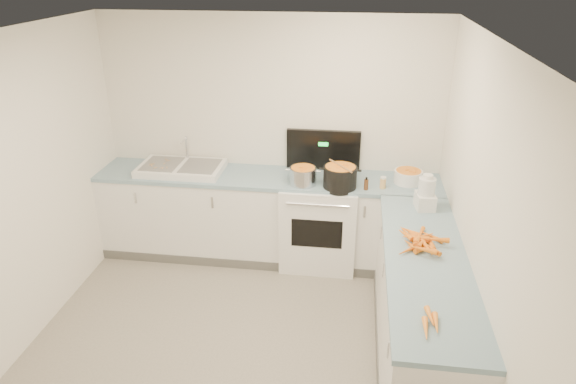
# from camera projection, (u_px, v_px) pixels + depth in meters

# --- Properties ---
(floor) EXTENTS (3.50, 4.00, 0.00)m
(floor) POSITION_uv_depth(u_px,v_px,m) (232.00, 366.00, 4.08)
(floor) COLOR gray
(floor) RESTS_ON ground
(ceiling) EXTENTS (3.50, 4.00, 0.00)m
(ceiling) POSITION_uv_depth(u_px,v_px,m) (213.00, 44.00, 3.04)
(ceiling) COLOR white
(ceiling) RESTS_ON ground
(wall_back) EXTENTS (3.50, 0.00, 2.50)m
(wall_back) POSITION_uv_depth(u_px,v_px,m) (271.00, 138.00, 5.36)
(wall_back) COLOR white
(wall_back) RESTS_ON ground
(wall_right) EXTENTS (0.00, 4.00, 2.50)m
(wall_right) POSITION_uv_depth(u_px,v_px,m) (485.00, 246.00, 3.35)
(wall_right) COLOR white
(wall_right) RESTS_ON ground
(counter_back) EXTENTS (3.50, 0.62, 0.94)m
(counter_back) POSITION_uv_depth(u_px,v_px,m) (268.00, 217.00, 5.42)
(counter_back) COLOR white
(counter_back) RESTS_ON ground
(counter_right) EXTENTS (0.62, 2.20, 0.94)m
(counter_right) POSITION_uv_depth(u_px,v_px,m) (421.00, 311.00, 3.98)
(counter_right) COLOR white
(counter_right) RESTS_ON ground
(stove) EXTENTS (0.76, 0.65, 1.36)m
(stove) POSITION_uv_depth(u_px,v_px,m) (319.00, 220.00, 5.34)
(stove) COLOR white
(stove) RESTS_ON ground
(sink) EXTENTS (0.86, 0.52, 0.31)m
(sink) POSITION_uv_depth(u_px,v_px,m) (181.00, 168.00, 5.32)
(sink) COLOR white
(sink) RESTS_ON counter_back
(steel_pot) EXTENTS (0.32, 0.32, 0.19)m
(steel_pot) POSITION_uv_depth(u_px,v_px,m) (303.00, 177.00, 5.00)
(steel_pot) COLOR silver
(steel_pot) RESTS_ON stove
(black_pot) EXTENTS (0.38, 0.38, 0.23)m
(black_pot) POSITION_uv_depth(u_px,v_px,m) (340.00, 178.00, 4.93)
(black_pot) COLOR black
(black_pot) RESTS_ON stove
(wooden_spoon) EXTENTS (0.24, 0.32, 0.02)m
(wooden_spoon) POSITION_uv_depth(u_px,v_px,m) (341.00, 166.00, 4.88)
(wooden_spoon) COLOR #AD7A47
(wooden_spoon) RESTS_ON black_pot
(mixing_bowl) EXTENTS (0.32, 0.32, 0.13)m
(mixing_bowl) POSITION_uv_depth(u_px,v_px,m) (408.00, 177.00, 5.04)
(mixing_bowl) COLOR white
(mixing_bowl) RESTS_ON counter_back
(extract_bottle) EXTENTS (0.04, 0.04, 0.10)m
(extract_bottle) POSITION_uv_depth(u_px,v_px,m) (366.00, 185.00, 4.89)
(extract_bottle) COLOR #593319
(extract_bottle) RESTS_ON counter_back
(spice_jar) EXTENTS (0.06, 0.06, 0.10)m
(spice_jar) POSITION_uv_depth(u_px,v_px,m) (383.00, 183.00, 4.93)
(spice_jar) COLOR #E5B266
(spice_jar) RESTS_ON counter_back
(food_processor) EXTENTS (0.18, 0.21, 0.32)m
(food_processor) POSITION_uv_depth(u_px,v_px,m) (426.00, 194.00, 4.49)
(food_processor) COLOR white
(food_processor) RESTS_ON counter_right
(carrot_pile) EXTENTS (0.40, 0.47, 0.08)m
(carrot_pile) POSITION_uv_depth(u_px,v_px,m) (421.00, 241.00, 3.96)
(carrot_pile) COLOR orange
(carrot_pile) RESTS_ON counter_right
(peeled_carrots) EXTENTS (0.11, 0.30, 0.04)m
(peeled_carrots) POSITION_uv_depth(u_px,v_px,m) (431.00, 323.00, 3.09)
(peeled_carrots) COLOR orange
(peeled_carrots) RESTS_ON counter_right
(peelings) EXTENTS (0.23, 0.27, 0.01)m
(peelings) POSITION_uv_depth(u_px,v_px,m) (159.00, 165.00, 5.29)
(peelings) COLOR tan
(peelings) RESTS_ON sink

